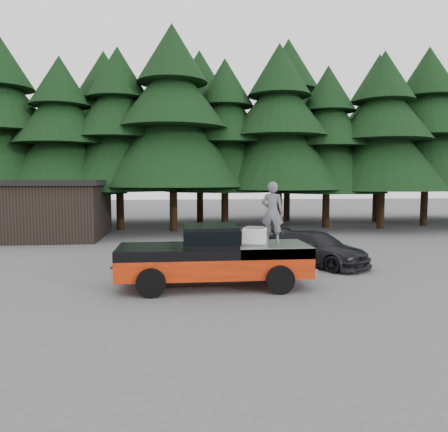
{
  "coord_description": "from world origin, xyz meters",
  "views": [
    {
      "loc": [
        -0.76,
        -13.75,
        3.31
      ],
      "look_at": [
        0.72,
        0.0,
        2.16
      ],
      "focal_mm": 35.0,
      "sensor_mm": 36.0,
      "label": 1
    }
  ],
  "objects": [
    {
      "name": "utility_building",
      "position": [
        -9.0,
        12.0,
        1.67
      ],
      "size": [
        8.4,
        6.4,
        3.3
      ],
      "color": "black",
      "rests_on": "ground"
    },
    {
      "name": "pickup_truck",
      "position": [
        0.34,
        -0.55,
        0.67
      ],
      "size": [
        6.0,
        2.04,
        1.33
      ],
      "primitive_type": null,
      "color": "red",
      "rests_on": "ground"
    },
    {
      "name": "treeline",
      "position": [
        0.42,
        17.2,
        7.72
      ],
      "size": [
        60.15,
        16.05,
        17.5
      ],
      "color": "black",
      "rests_on": "ground"
    },
    {
      "name": "ground",
      "position": [
        0.0,
        0.0,
        0.0
      ],
      "size": [
        120.0,
        120.0,
        0.0
      ],
      "primitive_type": "plane",
      "color": "#4F4F52",
      "rests_on": "ground"
    },
    {
      "name": "man_on_bed",
      "position": [
        2.22,
        -0.3,
        2.29
      ],
      "size": [
        0.82,
        0.69,
        1.92
      ],
      "primitive_type": "imported",
      "rotation": [
        0.0,
        0.0,
        2.75
      ],
      "color": "#5B5B63",
      "rests_on": "pickup_truck"
    },
    {
      "name": "air_compressor",
      "position": [
        1.58,
        -0.75,
        1.57
      ],
      "size": [
        0.82,
        0.74,
        0.48
      ],
      "primitive_type": "cube",
      "rotation": [
        0.0,
        0.0,
        -0.25
      ],
      "color": "silver",
      "rests_on": "pickup_truck"
    },
    {
      "name": "truck_cab",
      "position": [
        0.24,
        -0.55,
        1.62
      ],
      "size": [
        1.66,
        1.9,
        0.59
      ],
      "primitive_type": "cube",
      "color": "black",
      "rests_on": "pickup_truck"
    },
    {
      "name": "parked_car",
      "position": [
        4.57,
        2.62,
        0.65
      ],
      "size": [
        4.03,
        4.72,
        1.3
      ],
      "primitive_type": "imported",
      "rotation": [
        0.0,
        0.0,
        0.6
      ],
      "color": "black",
      "rests_on": "ground"
    }
  ]
}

